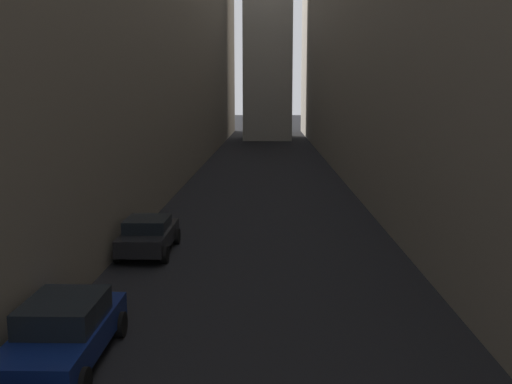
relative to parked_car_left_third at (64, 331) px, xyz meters
name	(u,v)px	position (x,y,z in m)	size (l,w,h in m)	color
ground_plane	(266,178)	(4.40, 30.55, -0.78)	(264.00, 264.00, 0.00)	black
building_block_left	(99,2)	(-8.01, 32.55, 12.06)	(13.82, 108.00, 25.67)	#756B5B
building_block_right	(440,5)	(17.09, 32.55, 11.76)	(14.38, 108.00, 25.08)	gray
parked_car_left_third	(64,331)	(0.00, 0.00, 0.00)	(2.00, 4.52, 1.51)	navy
parked_car_left_far	(149,235)	(0.00, 9.48, -0.04)	(1.93, 4.14, 1.42)	black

